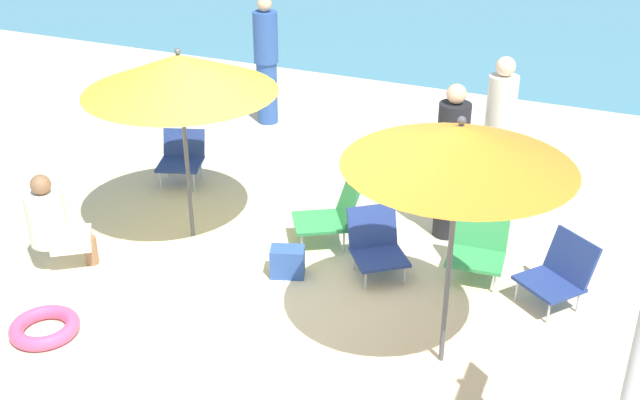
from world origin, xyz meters
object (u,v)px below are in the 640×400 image
object	(u,v)px
umbrella_orange	(460,146)
beach_chair_b	(478,247)
beach_chair_e	(560,272)
person_b	(53,221)
person_a	(451,162)
person_c	(266,61)
beach_bag	(288,262)
beach_chair_c	(333,213)
beach_chair_a	(182,156)
umbrella_yellow	(179,73)
swim_ring	(45,328)
person_d	(498,139)
beach_chair_d	(376,243)

from	to	relation	value
umbrella_orange	beach_chair_b	size ratio (longest dim) A/B	3.56
beach_chair_e	person_b	world-z (taller)	person_b
person_a	person_c	bearing A→B (deg)	-40.85
person_c	beach_bag	bearing A→B (deg)	-51.84
beach_chair_c	person_a	xyz separation A→B (m)	(0.96, 0.63, 0.45)
umbrella_orange	person_c	size ratio (longest dim) A/B	1.19
beach_chair_a	umbrella_yellow	bearing A→B (deg)	17.27
umbrella_yellow	beach_chair_c	bearing A→B (deg)	16.95
beach_chair_c	beach_chair_a	bearing A→B (deg)	-48.52
beach_chair_a	swim_ring	size ratio (longest dim) A/B	1.18
umbrella_orange	beach_chair_e	bearing A→B (deg)	59.27
umbrella_yellow	beach_chair_c	xyz separation A→B (m)	(1.34, 0.41, -1.34)
beach_chair_a	beach_chair_e	size ratio (longest dim) A/B	0.95
person_b	swim_ring	distance (m)	1.13
beach_chair_b	person_b	size ratio (longest dim) A/B	0.59
beach_chair_b	beach_chair_e	distance (m)	0.77
person_a	person_b	distance (m)	3.74
person_d	swim_ring	size ratio (longest dim) A/B	3.04
swim_ring	beach_chair_a	bearing A→B (deg)	100.94
umbrella_orange	beach_chair_e	xyz separation A→B (m)	(0.69, 1.15, -1.49)
umbrella_orange	beach_chair_a	size ratio (longest dim) A/B	3.03
beach_chair_a	beach_chair_c	xyz separation A→B (m)	(2.13, -0.65, 0.04)
umbrella_yellow	swim_ring	bearing A→B (deg)	-96.63
beach_chair_a	person_a	xyz separation A→B (m)	(3.10, -0.02, 0.48)
person_d	beach_chair_b	bearing A→B (deg)	-71.68
beach_chair_a	beach_chair_c	size ratio (longest dim) A/B	0.88
person_d	beach_bag	bearing A→B (deg)	-115.09
beach_chair_e	swim_ring	world-z (taller)	beach_chair_e
beach_chair_d	beach_bag	size ratio (longest dim) A/B	2.28
umbrella_yellow	beach_chair_d	bearing A→B (deg)	3.41
umbrella_yellow	person_d	world-z (taller)	umbrella_yellow
beach_chair_a	umbrella_orange	bearing A→B (deg)	42.06
beach_chair_e	person_c	xyz separation A→B (m)	(-4.26, 2.85, 0.54)
beach_chair_b	person_c	distance (m)	4.45
beach_chair_b	person_a	distance (m)	0.91
beach_chair_a	person_c	world-z (taller)	person_c
person_c	person_d	size ratio (longest dim) A/B	0.99
beach_chair_c	swim_ring	size ratio (longest dim) A/B	1.35
person_a	person_d	distance (m)	0.67
beach_chair_e	person_a	xyz separation A→B (m)	(-1.20, 0.79, 0.48)
beach_chair_b	beach_chair_c	xyz separation A→B (m)	(-1.42, -0.03, 0.07)
umbrella_orange	person_b	xyz separation A→B (m)	(-3.63, -0.11, -1.32)
beach_chair_c	person_b	bearing A→B (deg)	1.90
beach_chair_b	person_d	xyz separation A→B (m)	(-0.14, 1.19, 0.59)
person_a	beach_chair_c	bearing A→B (deg)	26.29
beach_chair_a	beach_chair_b	size ratio (longest dim) A/B	1.17
umbrella_yellow	swim_ring	xyz separation A→B (m)	(-0.22, -1.89, -1.62)
person_c	beach_chair_c	bearing A→B (deg)	-43.85
beach_bag	beach_chair_a	bearing A→B (deg)	145.95
beach_chair_b	beach_chair_d	size ratio (longest dim) A/B	0.81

